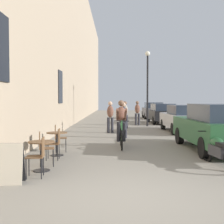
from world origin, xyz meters
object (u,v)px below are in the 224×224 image
at_px(pedestrian_far, 125,113).
at_px(cafe_chair_near_toward_street, 38,154).
at_px(cafe_table_mid, 57,139).
at_px(cafe_chair_mid_toward_street, 59,136).
at_px(cafe_chair_near_toward_wall, 44,146).
at_px(pedestrian_mid, 110,115).
at_px(parked_car_second, 183,118).
at_px(parked_car_nearest, 216,127).
at_px(sandwich_board_sign, 10,163).
at_px(street_lamp, 148,79).
at_px(parked_car_fourth, 153,110).
at_px(pedestrian_furthest, 137,112).
at_px(cyclist_on_bicycle, 121,125).
at_px(pedestrian_near, 123,118).
at_px(cafe_table_near, 41,150).
at_px(cafe_chair_mid_toward_wall, 55,142).
at_px(parked_car_third, 162,113).
at_px(parked_motorcycle, 219,151).

bearing_deg(pedestrian_far, cafe_chair_near_toward_street, -101.56).
xyz_separation_m(cafe_table_mid, cafe_chair_mid_toward_street, (-0.08, 0.67, -0.00)).
distance_m(cafe_chair_near_toward_wall, cafe_table_mid, 1.44).
bearing_deg(pedestrian_far, pedestrian_mid, -108.86).
relative_size(pedestrian_mid, parked_car_second, 0.40).
height_order(cafe_chair_near_toward_street, parked_car_nearest, parked_car_nearest).
bearing_deg(sandwich_board_sign, parked_car_nearest, 35.33).
xyz_separation_m(cafe_table_mid, street_lamp, (3.95, 10.37, 2.59)).
bearing_deg(parked_car_fourth, cafe_table_mid, -106.22).
height_order(pedestrian_furthest, parked_car_fourth, pedestrian_furthest).
height_order(sandwich_board_sign, parked_car_second, parked_car_second).
height_order(cyclist_on_bicycle, pedestrian_near, cyclist_on_bicycle).
height_order(cafe_table_near, pedestrian_mid, pedestrian_mid).
bearing_deg(cafe_table_near, pedestrian_far, 77.44).
bearing_deg(parked_car_second, cafe_chair_near_toward_street, -119.81).
distance_m(cafe_table_near, cafe_chair_mid_toward_wall, 1.35).
distance_m(cafe_chair_near_toward_street, parked_car_third, 16.19).
height_order(street_lamp, parked_car_second, street_lamp).
xyz_separation_m(cafe_table_mid, parked_car_fourth, (5.38, 18.50, 0.25)).
xyz_separation_m(pedestrian_near, parked_car_nearest, (3.02, -3.38, -0.09)).
relative_size(parked_car_nearest, parked_car_second, 1.09).
bearing_deg(cafe_chair_near_toward_wall, cafe_table_mid, 87.35).
bearing_deg(sandwich_board_sign, parked_motorcycle, 17.99).
bearing_deg(cafe_table_near, cyclist_on_bicycle, 61.08).
bearing_deg(sandwich_board_sign, parked_car_third, 70.35).
xyz_separation_m(cafe_chair_near_toward_street, parked_car_fourth, (5.30, 21.09, 0.26)).
bearing_deg(cafe_chair_mid_toward_wall, cafe_chair_mid_toward_street, 96.60).
bearing_deg(cafe_table_near, parked_car_third, 70.36).
xyz_separation_m(cafe_table_near, parked_car_fourth, (5.37, 20.49, 0.25)).
distance_m(pedestrian_near, parked_car_third, 9.04).
relative_size(cafe_chair_mid_toward_street, pedestrian_near, 0.55).
height_order(cafe_table_near, parked_motorcycle, parked_motorcycle).
xyz_separation_m(cafe_table_near, pedestrian_far, (2.43, 10.90, 0.40)).
distance_m(cafe_chair_mid_toward_wall, parked_motorcycle, 4.47).
relative_size(cafe_table_mid, parked_car_fourth, 0.17).
bearing_deg(pedestrian_mid, pedestrian_furthest, 69.13).
relative_size(pedestrian_near, parked_motorcycle, 0.75).
bearing_deg(cyclist_on_bicycle, sandwich_board_sign, -116.96).
bearing_deg(cafe_chair_mid_toward_street, pedestrian_far, 73.06).
relative_size(cafe_chair_near_toward_street, pedestrian_mid, 0.54).
height_order(cafe_table_mid, pedestrian_mid, pedestrian_mid).
bearing_deg(cafe_table_mid, parked_car_nearest, 9.72).
bearing_deg(parked_car_nearest, cafe_chair_near_toward_wall, -156.17).
xyz_separation_m(cafe_chair_near_toward_street, street_lamp, (3.87, 12.96, 2.59)).
distance_m(cafe_chair_near_toward_street, street_lamp, 13.77).
bearing_deg(parked_car_nearest, pedestrian_furthest, 100.36).
relative_size(pedestrian_furthest, parked_car_second, 0.40).
distance_m(cafe_table_near, parked_car_fourth, 21.19).
bearing_deg(cafe_table_mid, cafe_table_near, -89.78).
height_order(cafe_chair_near_toward_wall, pedestrian_near, pedestrian_near).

